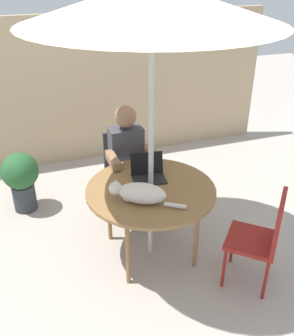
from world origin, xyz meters
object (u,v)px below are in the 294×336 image
Objects in this scene: patio_table at (151,193)px; person_seated at (128,157)px; chair_empty at (264,234)px; cat at (139,193)px; laptop at (148,171)px; potted_plant_near_fence at (21,177)px; patio_umbrella at (152,2)px; chair_occupied at (124,165)px.

person_seated reaches higher than patio_table.
cat reaches higher than chair_empty.
potted_plant_near_fence is at bearing 139.74° from laptop.
chair_empty is at bearing -42.57° from patio_umbrella.
patio_umbrella is 2.41m from potted_plant_near_fence.
person_seated is (-0.00, 0.68, -1.53)m from patio_umbrella.
patio_umbrella reaches higher than chair_occupied.
chair_empty is 1.59× the size of cat.
laptop reaches higher than potted_plant_near_fence.
laptop reaches higher than cat.
patio_table is 1.60m from potted_plant_near_fence.
patio_table reaches higher than potted_plant_near_fence.
chair_occupied is (0.00, 0.84, -1.70)m from patio_umbrella.
laptop reaches higher than chair_empty.
patio_umbrella reaches higher than person_seated.
potted_plant_near_fence is at bearing 133.26° from patio_table.
potted_plant_near_fence is (-1.81, 1.82, -0.11)m from chair_empty.
patio_umbrella is 1.97m from chair_empty.
potted_plant_near_fence is (-1.08, 1.15, -1.82)m from patio_umbrella.
patio_table is 2.05× the size of cat.
cat is at bearing -99.17° from chair_occupied.
chair_occupied is 1.00× the size of chair_empty.
cat is (-0.16, -0.17, 0.13)m from patio_table.
chair_occupied and chair_empty have the same top height.
laptop is at bearing 60.85° from cat.
patio_table is 1.55m from patio_umbrella.
person_seated reaches higher than laptop.
potted_plant_near_fence is (-1.08, 0.31, -0.11)m from chair_occupied.
patio_table is at bearing 0.00° from patio_umbrella.
patio_table is 0.68m from person_seated.
laptop is (0.04, -0.48, 0.09)m from person_seated.
patio_table is at bearing 45.96° from cat.
person_seated reaches higher than potted_plant_near_fence.
cat is at bearing -134.04° from patio_umbrella.
person_seated is 2.20× the size of cat.
cat is at bearing -100.83° from person_seated.
chair_empty is 2.57m from potted_plant_near_fence.
person_seated is 1.79× the size of potted_plant_near_fence.
person_seated is 0.49m from laptop.
person_seated is (-0.00, -0.16, 0.17)m from chair_occupied.
chair_empty is at bearing -42.57° from patio_table.
laptop is 1.52m from potted_plant_near_fence.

